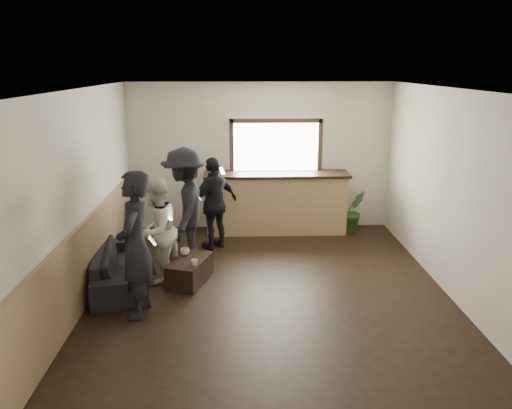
{
  "coord_description": "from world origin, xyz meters",
  "views": [
    {
      "loc": [
        -0.4,
        -6.43,
        3.1
      ],
      "look_at": [
        -0.16,
        0.4,
        1.18
      ],
      "focal_mm": 35.0,
      "sensor_mm": 36.0,
      "label": 1
    }
  ],
  "objects_px": {
    "cup_a": "(185,252)",
    "person_c": "(185,207)",
    "bar_counter": "(276,199)",
    "coffee_table": "(190,271)",
    "person_b": "(157,231)",
    "potted_plant": "(353,211)",
    "sofa": "(120,266)",
    "person_d": "(215,204)",
    "cup_b": "(194,262)",
    "person_a": "(135,245)"
  },
  "relations": [
    {
      "from": "cup_b",
      "to": "person_d",
      "type": "distance_m",
      "value": 1.71
    },
    {
      "from": "person_c",
      "to": "potted_plant",
      "type": "bearing_deg",
      "value": 116.35
    },
    {
      "from": "person_b",
      "to": "person_c",
      "type": "relative_size",
      "value": 0.83
    },
    {
      "from": "potted_plant",
      "to": "sofa",
      "type": "bearing_deg",
      "value": -150.34
    },
    {
      "from": "potted_plant",
      "to": "person_b",
      "type": "xyz_separation_m",
      "value": [
        -3.38,
        -2.16,
        0.37
      ]
    },
    {
      "from": "coffee_table",
      "to": "cup_a",
      "type": "bearing_deg",
      "value": 113.7
    },
    {
      "from": "bar_counter",
      "to": "person_c",
      "type": "bearing_deg",
      "value": -134.56
    },
    {
      "from": "cup_b",
      "to": "cup_a",
      "type": "bearing_deg",
      "value": 113.59
    },
    {
      "from": "sofa",
      "to": "person_b",
      "type": "height_order",
      "value": "person_b"
    },
    {
      "from": "potted_plant",
      "to": "person_a",
      "type": "height_order",
      "value": "person_a"
    },
    {
      "from": "potted_plant",
      "to": "person_c",
      "type": "bearing_deg",
      "value": -153.44
    },
    {
      "from": "person_b",
      "to": "sofa",
      "type": "bearing_deg",
      "value": -58.2
    },
    {
      "from": "potted_plant",
      "to": "person_a",
      "type": "relative_size",
      "value": 0.43
    },
    {
      "from": "person_a",
      "to": "person_b",
      "type": "xyz_separation_m",
      "value": [
        0.1,
        1.04,
        -0.16
      ]
    },
    {
      "from": "coffee_table",
      "to": "person_c",
      "type": "relative_size",
      "value": 0.42
    },
    {
      "from": "sofa",
      "to": "person_b",
      "type": "xyz_separation_m",
      "value": [
        0.55,
        0.07,
        0.51
      ]
    },
    {
      "from": "person_a",
      "to": "person_c",
      "type": "distance_m",
      "value": 1.75
    },
    {
      "from": "cup_a",
      "to": "person_c",
      "type": "height_order",
      "value": "person_c"
    },
    {
      "from": "coffee_table",
      "to": "cup_b",
      "type": "height_order",
      "value": "cup_b"
    },
    {
      "from": "person_d",
      "to": "cup_a",
      "type": "bearing_deg",
      "value": 30.52
    },
    {
      "from": "cup_b",
      "to": "person_a",
      "type": "distance_m",
      "value": 1.13
    },
    {
      "from": "cup_a",
      "to": "potted_plant",
      "type": "xyz_separation_m",
      "value": [
        3.0,
        2.05,
        0.0
      ]
    },
    {
      "from": "potted_plant",
      "to": "person_b",
      "type": "relative_size",
      "value": 0.52
    },
    {
      "from": "cup_b",
      "to": "person_b",
      "type": "xyz_separation_m",
      "value": [
        -0.56,
        0.29,
        0.38
      ]
    },
    {
      "from": "cup_b",
      "to": "potted_plant",
      "type": "relative_size",
      "value": 0.12
    },
    {
      "from": "cup_a",
      "to": "person_d",
      "type": "height_order",
      "value": "person_d"
    },
    {
      "from": "sofa",
      "to": "cup_b",
      "type": "bearing_deg",
      "value": -111.76
    },
    {
      "from": "cup_b",
      "to": "person_c",
      "type": "xyz_separation_m",
      "value": [
        -0.2,
        0.94,
        0.54
      ]
    },
    {
      "from": "sofa",
      "to": "person_b",
      "type": "distance_m",
      "value": 0.75
    },
    {
      "from": "person_a",
      "to": "person_b",
      "type": "height_order",
      "value": "person_a"
    },
    {
      "from": "potted_plant",
      "to": "person_d",
      "type": "xyz_separation_m",
      "value": [
        -2.6,
        -0.82,
        0.4
      ]
    },
    {
      "from": "bar_counter",
      "to": "potted_plant",
      "type": "height_order",
      "value": "bar_counter"
    },
    {
      "from": "person_c",
      "to": "person_d",
      "type": "height_order",
      "value": "person_c"
    },
    {
      "from": "person_b",
      "to": "person_c",
      "type": "xyz_separation_m",
      "value": [
        0.35,
        0.65,
        0.16
      ]
    },
    {
      "from": "coffee_table",
      "to": "person_b",
      "type": "distance_m",
      "value": 0.76
    },
    {
      "from": "cup_b",
      "to": "bar_counter",
      "type": "bearing_deg",
      "value": 61.88
    },
    {
      "from": "cup_a",
      "to": "person_a",
      "type": "distance_m",
      "value": 1.36
    },
    {
      "from": "coffee_table",
      "to": "person_d",
      "type": "distance_m",
      "value": 1.59
    },
    {
      "from": "coffee_table",
      "to": "potted_plant",
      "type": "relative_size",
      "value": 0.98
    },
    {
      "from": "person_a",
      "to": "sofa",
      "type": "bearing_deg",
      "value": -150.95
    },
    {
      "from": "cup_a",
      "to": "person_c",
      "type": "bearing_deg",
      "value": 92.74
    },
    {
      "from": "bar_counter",
      "to": "coffee_table",
      "type": "relative_size",
      "value": 3.4
    },
    {
      "from": "person_b",
      "to": "person_c",
      "type": "distance_m",
      "value": 0.76
    },
    {
      "from": "cup_b",
      "to": "person_d",
      "type": "relative_size",
      "value": 0.06
    },
    {
      "from": "person_a",
      "to": "potted_plant",
      "type": "bearing_deg",
      "value": 136.76
    },
    {
      "from": "sofa",
      "to": "person_a",
      "type": "height_order",
      "value": "person_a"
    },
    {
      "from": "bar_counter",
      "to": "coffee_table",
      "type": "distance_m",
      "value": 2.75
    },
    {
      "from": "cup_b",
      "to": "sofa",
      "type": "bearing_deg",
      "value": 168.72
    },
    {
      "from": "coffee_table",
      "to": "person_d",
      "type": "relative_size",
      "value": 0.49
    },
    {
      "from": "person_c",
      "to": "bar_counter",
      "type": "bearing_deg",
      "value": 135.24
    }
  ]
}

